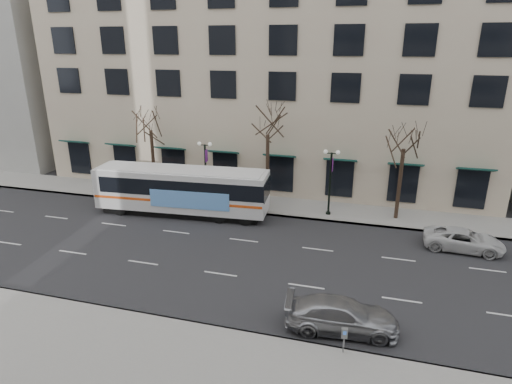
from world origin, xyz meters
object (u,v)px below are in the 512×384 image
(tree_far_mid, at_px, (268,122))
(lamp_post_right, at_px, (330,179))
(tree_far_left, at_px, (150,119))
(pay_station, at_px, (344,335))
(tree_far_right, at_px, (405,136))
(lamp_post_left, at_px, (206,169))
(city_bus, at_px, (183,190))
(white_pickup, at_px, (464,240))
(silver_car, at_px, (342,315))

(tree_far_mid, relative_size, lamp_post_right, 1.64)
(tree_far_left, bearing_deg, lamp_post_right, -2.29)
(tree_far_mid, bearing_deg, pay_station, -65.38)
(tree_far_left, relative_size, tree_far_right, 1.03)
(lamp_post_left, bearing_deg, lamp_post_right, 0.00)
(tree_far_mid, distance_m, lamp_post_left, 6.40)
(city_bus, bearing_deg, tree_far_mid, 23.64)
(lamp_post_left, distance_m, city_bus, 2.85)
(white_pickup, xyz_separation_m, pay_station, (-6.64, -12.11, 0.34))
(tree_far_left, xyz_separation_m, city_bus, (4.10, -3.12, -4.72))
(tree_far_right, distance_m, lamp_post_right, 6.11)
(tree_far_left, height_order, silver_car, tree_far_left)
(tree_far_mid, xyz_separation_m, lamp_post_left, (-4.99, -0.60, -3.96))
(tree_far_right, bearing_deg, city_bus, -168.89)
(tree_far_right, bearing_deg, silver_car, -101.27)
(tree_far_right, xyz_separation_m, white_pickup, (4.01, -3.99, -5.74))
(tree_far_mid, bearing_deg, tree_far_left, -180.00)
(lamp_post_left, distance_m, silver_car, 18.47)
(lamp_post_left, bearing_deg, tree_far_left, 173.17)
(lamp_post_left, bearing_deg, pay_station, -51.41)
(tree_far_right, distance_m, lamp_post_left, 15.40)
(silver_car, height_order, pay_station, silver_car)
(lamp_post_right, bearing_deg, tree_far_left, 177.71)
(lamp_post_right, distance_m, city_bus, 11.24)
(lamp_post_left, bearing_deg, tree_far_mid, 6.85)
(lamp_post_right, bearing_deg, white_pickup, -20.64)
(pay_station, bearing_deg, tree_far_left, 130.21)
(white_pickup, bearing_deg, pay_station, 155.05)
(lamp_post_right, bearing_deg, silver_car, -81.19)
(tree_far_mid, height_order, silver_car, tree_far_mid)
(silver_car, bearing_deg, tree_far_left, 44.23)
(tree_far_left, distance_m, white_pickup, 25.08)
(tree_far_mid, relative_size, silver_car, 1.64)
(lamp_post_right, distance_m, pay_station, 15.80)
(pay_station, bearing_deg, city_bus, 128.69)
(tree_far_mid, distance_m, white_pickup, 15.85)
(tree_far_right, xyz_separation_m, city_bus, (-15.90, -3.12, -4.45))
(city_bus, xyz_separation_m, white_pickup, (19.92, -0.87, -1.30))
(tree_far_mid, relative_size, lamp_post_left, 1.64)
(tree_far_mid, relative_size, tree_far_right, 1.06)
(tree_far_left, relative_size, city_bus, 0.62)
(tree_far_left, bearing_deg, lamp_post_left, -6.83)
(lamp_post_left, xyz_separation_m, city_bus, (-0.91, -2.52, -0.97))
(lamp_post_left, height_order, white_pickup, lamp_post_left)
(tree_far_mid, xyz_separation_m, tree_far_right, (10.00, -0.00, -0.48))
(tree_far_left, height_order, tree_far_mid, tree_far_mid)
(silver_car, distance_m, white_pickup, 12.43)
(silver_car, bearing_deg, lamp_post_left, 35.59)
(white_pickup, bearing_deg, city_bus, 91.28)
(tree_far_right, relative_size, silver_car, 1.55)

